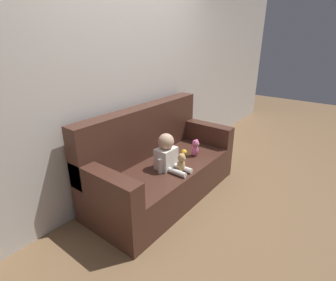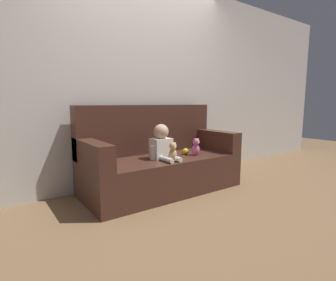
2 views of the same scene
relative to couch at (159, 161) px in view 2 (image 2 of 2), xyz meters
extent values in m
plane|color=brown|center=(0.00, -0.07, -0.34)|extent=(12.00, 12.00, 0.00)
cube|color=silver|center=(0.00, 0.41, 0.96)|extent=(8.00, 0.05, 2.60)
cube|color=#47281E|center=(0.00, -0.07, -0.14)|extent=(1.82, 0.80, 0.40)
cube|color=#47281E|center=(0.00, 0.24, 0.36)|extent=(1.82, 0.18, 0.59)
cube|color=#47281E|center=(-0.83, -0.07, 0.19)|extent=(0.16, 0.80, 0.25)
cube|color=#47281E|center=(0.83, -0.07, 0.19)|extent=(0.16, 0.80, 0.25)
cube|color=white|center=(-0.07, -0.15, 0.18)|extent=(0.22, 0.16, 0.23)
sphere|color=tan|center=(-0.07, -0.15, 0.37)|extent=(0.17, 0.17, 0.17)
cylinder|color=white|center=(-0.13, -0.34, 0.09)|extent=(0.05, 0.20, 0.05)
cylinder|color=white|center=(-0.02, -0.34, 0.09)|extent=(0.05, 0.20, 0.05)
cylinder|color=white|center=(-0.20, -0.18, 0.14)|extent=(0.05, 0.05, 0.16)
cylinder|color=white|center=(0.05, -0.18, 0.14)|extent=(0.05, 0.05, 0.16)
ellipsoid|color=tan|center=(-0.04, -0.32, 0.13)|extent=(0.10, 0.08, 0.13)
sphere|color=tan|center=(-0.04, -0.33, 0.22)|extent=(0.08, 0.08, 0.08)
sphere|color=tan|center=(-0.06, -0.33, 0.25)|extent=(0.02, 0.02, 0.02)
sphere|color=tan|center=(-0.01, -0.33, 0.25)|extent=(0.02, 0.02, 0.02)
sphere|color=beige|center=(-0.04, -0.36, 0.22)|extent=(0.03, 0.03, 0.03)
cylinder|color=tan|center=(-0.08, -0.34, 0.08)|extent=(0.03, 0.05, 0.03)
cylinder|color=tan|center=(0.01, -0.34, 0.08)|extent=(0.03, 0.05, 0.03)
ellipsoid|color=#DB6699|center=(0.37, -0.24, 0.13)|extent=(0.10, 0.08, 0.13)
sphere|color=#DB6699|center=(0.37, -0.24, 0.22)|extent=(0.08, 0.08, 0.08)
sphere|color=#DB6699|center=(0.34, -0.24, 0.25)|extent=(0.02, 0.02, 0.02)
sphere|color=#DB6699|center=(0.40, -0.24, 0.25)|extent=(0.02, 0.02, 0.02)
sphere|color=beige|center=(0.37, -0.27, 0.22)|extent=(0.03, 0.03, 0.03)
sphere|color=gold|center=(0.30, -0.13, 0.10)|extent=(0.08, 0.08, 0.08)
camera|label=1|loc=(-2.03, -1.69, 1.38)|focal=28.00mm
camera|label=2|loc=(-1.67, -2.54, 0.68)|focal=28.00mm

